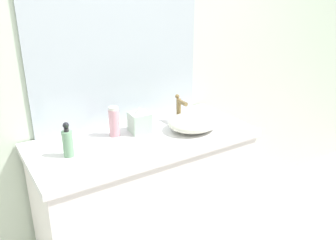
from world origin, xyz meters
TOP-DOWN VIEW (x-y plane):
  - bathroom_wall_rear at (0.00, 0.73)m, footprint 6.00×0.06m
  - vanity_counter at (-0.08, 0.39)m, footprint 1.32×0.60m
  - wall_mirror_panel at (-0.08, 0.69)m, footprint 1.11×0.01m
  - sink_basin at (0.23, 0.32)m, footprint 0.33×0.27m
  - faucet at (0.23, 0.48)m, footprint 0.03×0.12m
  - soap_dispenser at (-0.53, 0.39)m, footprint 0.05×0.05m
  - lotion_bottle at (-0.22, 0.50)m, footprint 0.06×0.06m
  - tissue_box at (-0.07, 0.47)m, footprint 0.13×0.13m

SIDE VIEW (x-z plane):
  - vanity_counter at x=-0.08m, z-range 0.00..0.92m
  - sink_basin at x=0.23m, z-range 0.92..1.02m
  - tissue_box at x=-0.07m, z-range 0.91..1.07m
  - soap_dispenser at x=-0.53m, z-range 0.91..1.10m
  - lotion_bottle at x=-0.22m, z-range 0.92..1.10m
  - faucet at x=0.23m, z-range 0.93..1.11m
  - bathroom_wall_rear at x=0.00m, z-range 0.00..2.60m
  - wall_mirror_panel at x=-0.08m, z-range 0.92..1.99m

